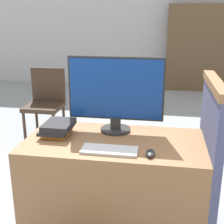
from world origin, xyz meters
The scene contains 9 objects.
wall_back centered at (0.00, 5.43, 1.40)m, with size 12.00×0.06×2.80m.
desk centered at (0.00, 0.31, 0.38)m, with size 1.18×0.62×0.76m.
carrel_divider centered at (0.61, 0.35, 0.59)m, with size 0.07×0.71×1.17m.
monitor centered at (-0.02, 0.49, 1.03)m, with size 0.66×0.21×0.53m.
keyboard centered at (0.00, 0.14, 0.76)m, with size 0.34×0.14×0.02m.
mouse centered at (0.25, 0.12, 0.77)m, with size 0.05×0.11×0.03m.
book_stack centered at (-0.40, 0.35, 0.80)m, with size 0.20×0.25×0.09m.
far_chair centered at (-1.16, 2.07, 0.51)m, with size 0.44×0.44×0.90m.
bookshelf_far centered at (1.04, 5.19, 0.88)m, with size 1.40×0.32×1.75m.
Camera 1 is at (0.30, -1.56, 1.55)m, focal length 50.00 mm.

